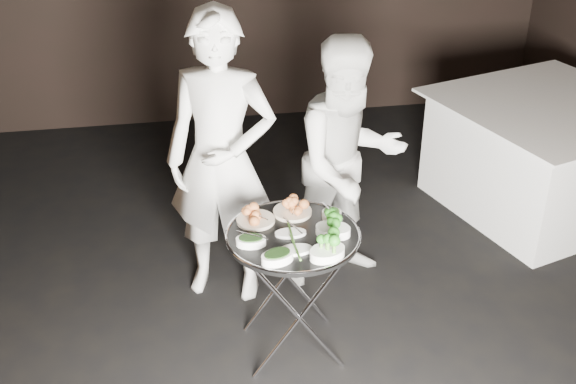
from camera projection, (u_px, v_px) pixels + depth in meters
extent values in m
cube|color=black|center=(298.00, 358.00, 4.14)|extent=(6.00, 7.00, 0.05)
cylinder|color=silver|center=(299.00, 318.00, 3.83)|extent=(0.52, 0.02, 0.76)
cylinder|color=silver|center=(299.00, 318.00, 3.83)|extent=(0.52, 0.02, 0.76)
cylinder|color=silver|center=(287.00, 275.00, 4.17)|extent=(0.52, 0.02, 0.76)
cylinder|color=silver|center=(287.00, 275.00, 4.17)|extent=(0.52, 0.02, 0.76)
cylinder|color=silver|center=(252.00, 246.00, 3.79)|extent=(0.02, 0.44, 0.02)
cylinder|color=silver|center=(333.00, 238.00, 3.86)|extent=(0.02, 0.44, 0.02)
cylinder|color=black|center=(293.00, 236.00, 3.81)|extent=(0.70, 0.70, 0.03)
torus|color=silver|center=(293.00, 234.00, 3.80)|extent=(0.72, 0.72, 0.02)
cylinder|color=beige|center=(256.00, 220.00, 3.91)|extent=(0.21, 0.21, 0.02)
cylinder|color=beige|center=(292.00, 212.00, 3.98)|extent=(0.21, 0.21, 0.02)
cylinder|color=white|center=(332.00, 215.00, 3.93)|extent=(0.11, 0.11, 0.04)
cylinder|color=silver|center=(255.00, 214.00, 3.89)|extent=(0.12, 0.15, 0.01)
cylinder|color=silver|center=(295.00, 205.00, 3.96)|extent=(0.07, 0.18, 0.01)
cylinder|color=silver|center=(330.00, 210.00, 3.92)|extent=(0.06, 0.18, 0.01)
cylinder|color=silver|center=(253.00, 235.00, 3.70)|extent=(0.16, 0.11, 0.01)
cylinder|color=silver|center=(336.00, 227.00, 3.77)|extent=(0.12, 0.16, 0.01)
cylinder|color=silver|center=(293.00, 225.00, 3.79)|extent=(0.08, 0.18, 0.01)
imported|color=silver|center=(221.00, 161.00, 4.25)|extent=(0.77, 0.63, 1.83)
imported|color=silver|center=(348.00, 164.00, 4.45)|extent=(0.91, 0.79, 1.62)
cube|color=white|center=(545.00, 157.00, 5.43)|extent=(1.31, 1.31, 0.82)
cube|color=white|center=(555.00, 105.00, 5.23)|extent=(1.47, 1.47, 0.02)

